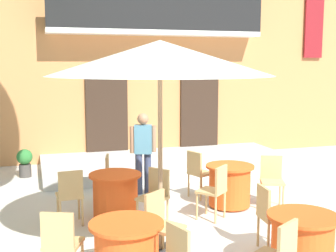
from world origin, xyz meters
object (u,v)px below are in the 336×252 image
at_px(cafe_chair_middle_2, 270,213).
at_px(cafe_chair_front_2, 198,171).
at_px(cafe_chair_near_tree_2, 61,242).
at_px(cafe_chair_front_1, 272,178).
at_px(cafe_chair_far_side_0, 113,176).
at_px(ground_planter_left, 25,161).
at_px(cafe_table_front, 230,185).
at_px(cafe_chair_near_tree_1, 161,222).
at_px(cafe_table_far_side, 115,195).
at_px(cafe_chair_far_side_1, 70,193).
at_px(cafe_chair_far_side_2, 155,193).
at_px(cafe_umbrella, 160,59).
at_px(pedestrian_mid_plaza, 143,149).
at_px(cafe_table_middle, 302,244).
at_px(cafe_chair_front_0, 215,188).

bearing_deg(cafe_chair_middle_2, cafe_chair_front_2, 91.38).
distance_m(cafe_chair_near_tree_2, cafe_chair_front_1, 4.23).
bearing_deg(cafe_chair_far_side_0, cafe_chair_front_2, -2.46).
bearing_deg(ground_planter_left, cafe_table_front, -43.14).
height_order(cafe_chair_near_tree_1, cafe_table_far_side, cafe_chair_near_tree_1).
height_order(cafe_chair_near_tree_2, cafe_chair_far_side_0, same).
bearing_deg(ground_planter_left, cafe_chair_far_side_1, -78.16).
bearing_deg(cafe_chair_far_side_2, cafe_chair_far_side_1, 162.29).
bearing_deg(cafe_umbrella, cafe_chair_front_2, 58.05).
xyz_separation_m(cafe_chair_middle_2, ground_planter_left, (-3.25, 5.22, -0.17)).
bearing_deg(cafe_table_far_side, cafe_chair_near_tree_2, -116.07).
bearing_deg(cafe_chair_near_tree_2, cafe_chair_middle_2, 3.27).
height_order(cafe_chair_near_tree_2, cafe_chair_middle_2, same).
relative_size(cafe_table_front, cafe_table_far_side, 1.00).
distance_m(cafe_chair_far_side_0, pedestrian_mid_plaza, 0.94).
bearing_deg(pedestrian_mid_plaza, ground_planter_left, 137.66).
bearing_deg(cafe_chair_far_side_2, cafe_chair_far_side_0, 109.00).
height_order(cafe_chair_middle_2, cafe_umbrella, cafe_umbrella).
bearing_deg(cafe_chair_middle_2, cafe_table_middle, -89.44).
bearing_deg(cafe_chair_far_side_2, cafe_table_front, 19.32).
bearing_deg(cafe_chair_far_side_2, cafe_chair_near_tree_2, -135.25).
height_order(cafe_table_far_side, cafe_chair_far_side_1, cafe_chair_far_side_1).
distance_m(cafe_chair_near_tree_1, ground_planter_left, 5.39).
relative_size(cafe_table_middle, cafe_umbrella, 0.30).
xyz_separation_m(cafe_chair_far_side_1, cafe_umbrella, (1.06, -1.45, 2.08)).
xyz_separation_m(cafe_chair_front_0, pedestrian_mid_plaza, (-0.76, 1.81, 0.37)).
distance_m(cafe_chair_far_side_0, cafe_chair_far_side_1, 1.21).
height_order(cafe_chair_near_tree_2, cafe_chair_front_2, same).
bearing_deg(cafe_chair_far_side_2, cafe_chair_middle_2, -47.75).
relative_size(cafe_chair_near_tree_1, cafe_chair_front_1, 1.00).
height_order(cafe_umbrella, ground_planter_left, cafe_umbrella).
height_order(cafe_chair_near_tree_2, cafe_chair_front_0, same).
relative_size(cafe_table_front, cafe_umbrella, 0.30).
bearing_deg(cafe_table_middle, cafe_table_front, 84.06).
distance_m(cafe_chair_middle_2, cafe_chair_front_1, 1.98).
bearing_deg(cafe_chair_front_2, ground_planter_left, 140.34).
bearing_deg(cafe_chair_far_side_2, cafe_chair_front_0, -0.71).
height_order(cafe_chair_far_side_2, cafe_umbrella, cafe_umbrella).
relative_size(cafe_chair_middle_2, cafe_umbrella, 0.31).
bearing_deg(cafe_chair_middle_2, cafe_chair_far_side_2, 132.25).
bearing_deg(cafe_chair_middle_2, pedestrian_mid_plaza, 107.45).
bearing_deg(cafe_table_front, cafe_chair_near_tree_1, -135.21).
bearing_deg(cafe_umbrella, cafe_chair_far_side_0, 95.48).
xyz_separation_m(cafe_table_middle, cafe_chair_far_side_2, (-1.25, 2.13, 0.14)).
bearing_deg(cafe_chair_front_0, cafe_umbrella, -140.15).
relative_size(cafe_chair_front_0, cafe_chair_far_side_1, 1.00).
height_order(cafe_chair_front_1, ground_planter_left, cafe_chair_front_1).
bearing_deg(cafe_chair_near_tree_1, cafe_chair_front_1, 32.03).
bearing_deg(cafe_chair_far_side_0, cafe_chair_near_tree_2, -111.51).
height_order(cafe_chair_far_side_2, pedestrian_mid_plaza, pedestrian_mid_plaza).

